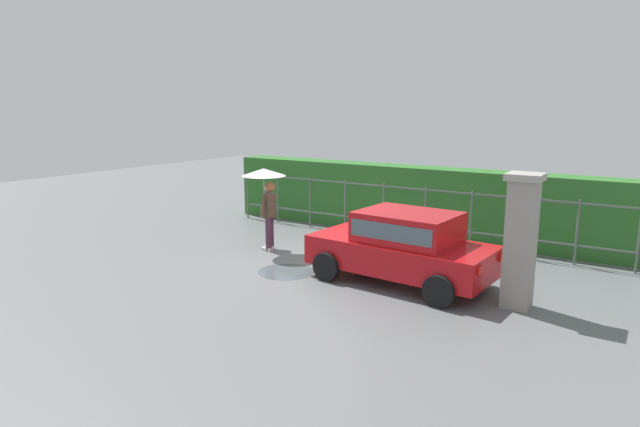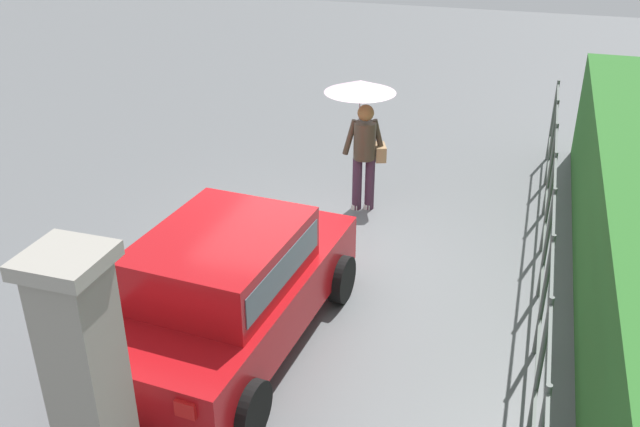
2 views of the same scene
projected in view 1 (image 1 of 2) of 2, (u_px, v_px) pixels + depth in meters
ground_plane at (324, 264)px, 12.35m from camera, size 40.00×40.00×0.00m
car at (403, 244)px, 10.90m from camera, size 3.83×2.07×1.48m
pedestrian at (266, 189)px, 13.24m from camera, size 1.08×1.08×2.06m
gate_pillar at (521, 240)px, 9.47m from camera, size 0.60×0.60×2.42m
fence_section at (404, 210)px, 14.40m from camera, size 10.95×0.05×1.50m
hedge_row at (417, 201)px, 15.10m from camera, size 11.90×0.90×1.90m
puddle_near at (286, 272)px, 11.77m from camera, size 1.23×1.23×0.00m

